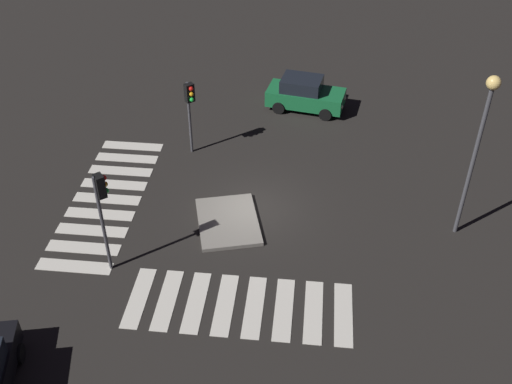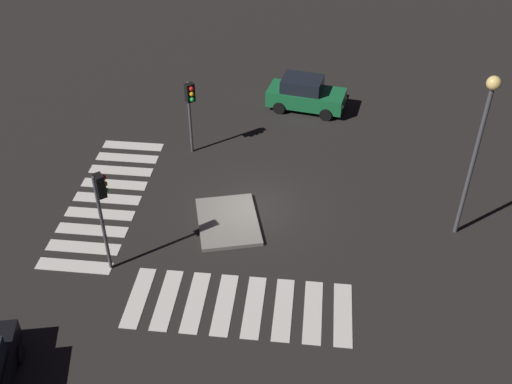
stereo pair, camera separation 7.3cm
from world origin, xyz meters
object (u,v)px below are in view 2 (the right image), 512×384
at_px(car_green, 305,94).
at_px(traffic_light_south, 190,101).
at_px(traffic_island, 228,221).
at_px(street_lamp, 481,132).
at_px(traffic_light_east, 101,200).

height_order(car_green, traffic_light_south, traffic_light_south).
height_order(traffic_island, traffic_light_south, traffic_light_south).
height_order(traffic_island, street_lamp, street_lamp).
distance_m(traffic_light_south, street_lamp, 13.89).
xyz_separation_m(car_green, traffic_light_east, (14.04, -7.29, 2.59)).
bearing_deg(traffic_light_east, car_green, 23.62).
bearing_deg(car_green, traffic_island, -95.41).
xyz_separation_m(traffic_island, traffic_light_east, (3.29, -4.32, 3.46)).
distance_m(traffic_island, traffic_light_south, 6.77).
distance_m(traffic_island, traffic_light_east, 6.44).
height_order(traffic_island, car_green, car_green).
relative_size(car_green, traffic_light_east, 1.00).
bearing_deg(car_green, traffic_light_south, -126.73).
xyz_separation_m(car_green, traffic_light_south, (5.27, -5.60, 2.12)).
xyz_separation_m(car_green, street_lamp, (10.22, 7.20, 4.26)).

